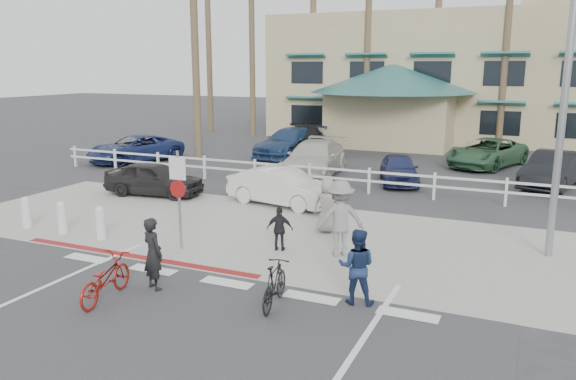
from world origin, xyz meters
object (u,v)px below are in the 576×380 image
at_px(bike_black, 275,284).
at_px(car_red_compact, 154,179).
at_px(bike_red, 105,279).
at_px(car_white_sedan, 282,187).
at_px(sign_post, 179,195).

bearing_deg(bike_black, car_red_compact, -49.13).
height_order(bike_red, car_white_sedan, car_white_sedan).
relative_size(bike_red, car_red_compact, 0.47).
bearing_deg(bike_red, sign_post, -90.69).
relative_size(bike_red, car_white_sedan, 0.44).
relative_size(bike_red, bike_black, 1.13).
xyz_separation_m(bike_black, car_white_sedan, (-3.35, 7.69, 0.19)).
distance_m(bike_red, car_red_compact, 9.67).
bearing_deg(bike_black, car_white_sedan, -74.84).
xyz_separation_m(bike_red, bike_black, (3.30, 1.11, 0.01)).
relative_size(sign_post, car_white_sedan, 0.74).
height_order(bike_red, car_red_compact, car_red_compact).
bearing_deg(sign_post, car_white_sedan, 85.52).
relative_size(sign_post, bike_black, 1.90).
bearing_deg(bike_black, bike_red, 10.16).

